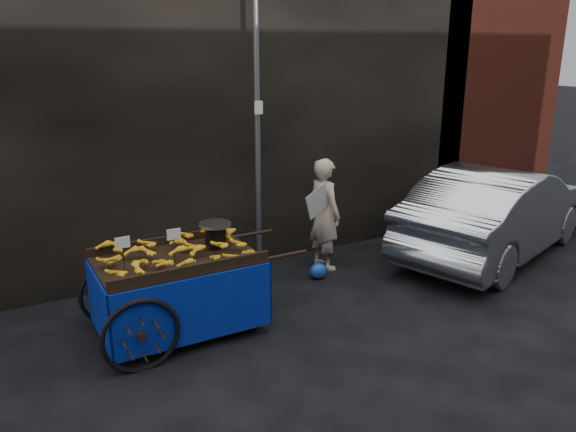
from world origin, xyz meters
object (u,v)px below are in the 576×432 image
plastic_bag (318,271)px  banana_cart (172,267)px  vendor (324,214)px  parked_car (498,211)px

plastic_bag → banana_cart: bearing=-166.3°
banana_cart → vendor: (2.58, 0.89, 0.01)m
banana_cart → plastic_bag: size_ratio=9.59×
plastic_bag → parked_car: (3.04, -0.46, 0.59)m
banana_cart → vendor: bearing=18.4°
banana_cart → parked_car: (5.33, 0.09, -0.12)m
vendor → parked_car: size_ratio=0.39×
vendor → parked_car: bearing=-113.0°
plastic_bag → parked_car: 3.14m
banana_cart → vendor: size_ratio=1.48×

